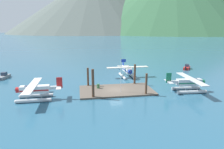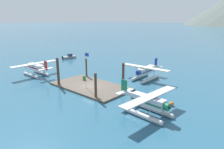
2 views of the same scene
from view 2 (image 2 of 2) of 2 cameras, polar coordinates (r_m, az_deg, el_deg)
ground_plane at (r=37.89m, az=-5.95°, el=-3.46°), size 1200.00×1200.00×0.00m
dock_platform at (r=37.84m, az=-5.96°, el=-3.25°), size 14.34×7.96×0.30m
piling_near_left at (r=38.76m, az=-14.72°, el=0.62°), size 0.47×0.47×5.29m
piling_near_right at (r=31.62m, az=-4.56°, el=-3.28°), size 0.40×0.40×4.14m
piling_far_left at (r=43.58m, az=-7.17°, el=1.78°), size 0.42×0.42×4.10m
piling_far_right at (r=36.63m, az=3.12°, el=-0.31°), size 0.45×0.45×4.58m
flagpole at (r=35.24m, az=-7.26°, el=2.30°), size 0.95×0.10×6.44m
fuel_drum at (r=41.08m, az=-7.72°, el=-0.95°), size 0.62×0.62×0.88m
mooring_buoy at (r=30.87m, az=16.23°, el=-7.82°), size 0.63×0.63×0.63m
seaplane_white_port_aft at (r=47.82m, az=-20.39°, el=1.56°), size 7.98×10.40×3.84m
seaplane_silver_stbd_aft at (r=27.02m, az=10.00°, el=-7.89°), size 7.97×10.47×3.84m
seaplane_cream_bow_right at (r=42.45m, az=9.28°, el=0.68°), size 10.43×7.98×3.84m
boat_grey_open_west at (r=66.07m, az=-11.68°, el=4.78°), size 2.17×4.86×1.50m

